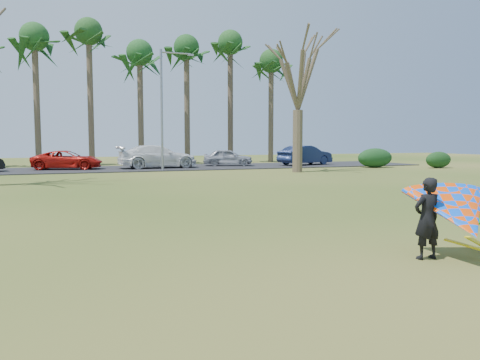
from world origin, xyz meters
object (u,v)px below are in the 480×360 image
object	(u,v)px
bare_tree_right	(298,69)
kite_flyer	(456,213)
streetlight	(164,104)
car_5	(305,155)
car_4	(228,157)
car_3	(158,157)
car_2	(67,160)

from	to	relation	value
bare_tree_right	kite_flyer	distance (m)	22.86
streetlight	car_5	xyz separation A→B (m)	(11.92, 2.44, -3.63)
car_4	kite_flyer	world-z (taller)	kite_flyer
bare_tree_right	car_3	bearing A→B (deg)	139.98
car_2	car_5	xyz separation A→B (m)	(18.00, -0.84, 0.14)
streetlight	car_5	size ratio (longest dim) A/B	1.69
bare_tree_right	car_4	world-z (taller)	bare_tree_right
car_2	car_4	xyz separation A→B (m)	(11.75, 0.16, 0.01)
car_2	kite_flyer	bearing A→B (deg)	-154.37
car_5	car_4	bearing A→B (deg)	64.56
bare_tree_right	car_5	bearing A→B (deg)	57.66
car_4	bare_tree_right	bearing A→B (deg)	-145.53
car_2	car_4	size ratio (longest dim) A/B	1.21
streetlight	car_4	bearing A→B (deg)	31.34
car_3	bare_tree_right	bearing A→B (deg)	-132.79
car_2	kite_flyer	size ratio (longest dim) A/B	1.93
kite_flyer	streetlight	bearing A→B (deg)	90.23
car_4	streetlight	bearing A→B (deg)	139.51
car_4	kite_flyer	distance (m)	28.73
car_4	car_5	world-z (taller)	car_5
bare_tree_right	car_2	xyz separation A→B (m)	(-13.92, 7.28, -5.86)
car_2	streetlight	bearing A→B (deg)	-105.18
streetlight	car_3	size ratio (longest dim) A/B	1.42
bare_tree_right	car_4	distance (m)	9.72
bare_tree_right	car_3	world-z (taller)	bare_tree_right
car_2	bare_tree_right	bearing A→B (deg)	-104.43
streetlight	car_4	size ratio (longest dim) A/B	2.09
car_3	car_4	bearing A→B (deg)	-83.93
streetlight	car_3	bearing A→B (deg)	89.67
car_5	kite_flyer	xyz separation A→B (m)	(-11.82, -27.18, 0.00)
streetlight	car_2	size ratio (longest dim) A/B	1.73
streetlight	car_2	xyz separation A→B (m)	(-6.08, 3.28, -3.76)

